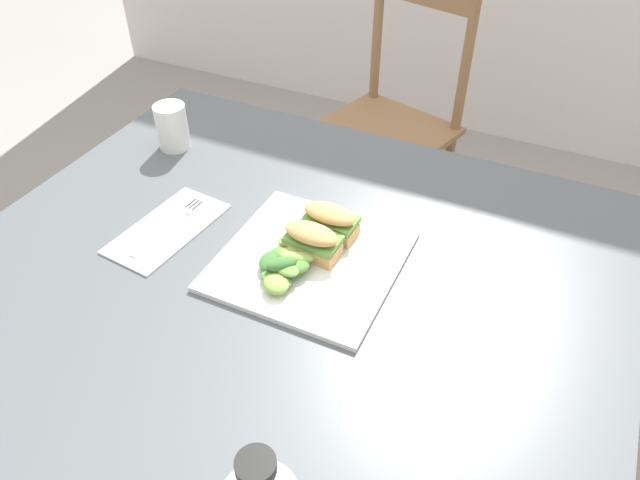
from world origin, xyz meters
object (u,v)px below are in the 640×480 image
(chair_wooden_far, at_px, (389,127))
(cup_extra_side, at_px, (172,127))
(sandwich_half_back, at_px, (330,220))
(fork_on_napkin, at_px, (174,222))
(dining_table, at_px, (285,322))
(plate_lunch, at_px, (310,260))
(sandwich_half_front, at_px, (312,240))

(chair_wooden_far, relative_size, cup_extra_side, 8.76)
(sandwich_half_back, relative_size, fork_on_napkin, 0.55)
(dining_table, bearing_deg, fork_on_napkin, 173.28)
(sandwich_half_back, bearing_deg, plate_lunch, -91.53)
(cup_extra_side, bearing_deg, chair_wooden_far, 73.48)
(chair_wooden_far, bearing_deg, cup_extra_side, -106.52)
(dining_table, relative_size, plate_lunch, 3.80)
(chair_wooden_far, relative_size, plate_lunch, 2.95)
(plate_lunch, bearing_deg, chair_wooden_far, 101.49)
(plate_lunch, height_order, sandwich_half_back, sandwich_half_back)
(sandwich_half_back, bearing_deg, cup_extra_side, 162.80)
(sandwich_half_front, height_order, sandwich_half_back, same)
(plate_lunch, bearing_deg, sandwich_half_back, 88.47)
(chair_wooden_far, distance_m, plate_lunch, 1.06)
(fork_on_napkin, height_order, cup_extra_side, cup_extra_side)
(chair_wooden_far, relative_size, sandwich_half_front, 8.56)
(plate_lunch, relative_size, sandwich_half_back, 2.90)
(fork_on_napkin, bearing_deg, sandwich_half_back, 18.13)
(sandwich_half_front, bearing_deg, chair_wooden_far, 101.46)
(fork_on_napkin, bearing_deg, plate_lunch, 2.87)
(cup_extra_side, bearing_deg, plate_lunch, -26.00)
(sandwich_half_back, relative_size, cup_extra_side, 1.02)
(sandwich_half_back, bearing_deg, chair_wooden_far, 102.54)
(dining_table, relative_size, chair_wooden_far, 1.29)
(plate_lunch, bearing_deg, fork_on_napkin, -177.13)
(dining_table, bearing_deg, sandwich_half_front, 62.76)
(dining_table, bearing_deg, cup_extra_side, 147.70)
(dining_table, distance_m, sandwich_half_back, 0.20)
(plate_lunch, bearing_deg, cup_extra_side, 154.00)
(dining_table, xyz_separation_m, plate_lunch, (0.03, 0.04, 0.13))
(sandwich_half_back, distance_m, cup_extra_side, 0.46)
(plate_lunch, distance_m, sandwich_half_front, 0.04)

